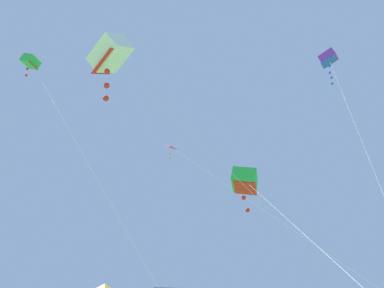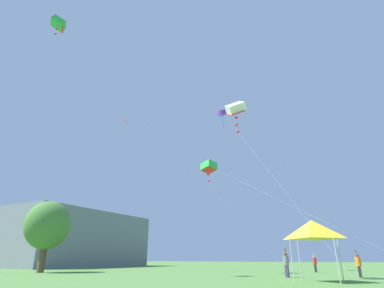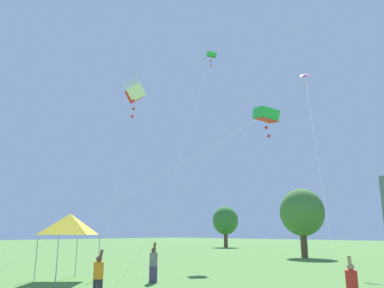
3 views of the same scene
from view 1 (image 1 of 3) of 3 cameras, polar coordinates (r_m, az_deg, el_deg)
kite_white_box_0 at (r=15.45m, az=-10.80°, el=11.64°), size 7.67×7.32×12.51m
kite_pink_delta_1 at (r=30.67m, az=-2.57°, el=-0.52°), size 9.49×17.22×16.48m
kite_green_box_2 at (r=33.63m, az=-20.75°, el=10.22°), size 10.62×17.55×22.22m
kite_green_box_3 at (r=20.25m, az=7.04°, el=-4.95°), size 3.62×16.93×10.28m
kite_purple_box_4 at (r=27.68m, az=17.71°, el=10.76°), size 7.15×12.50×19.09m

